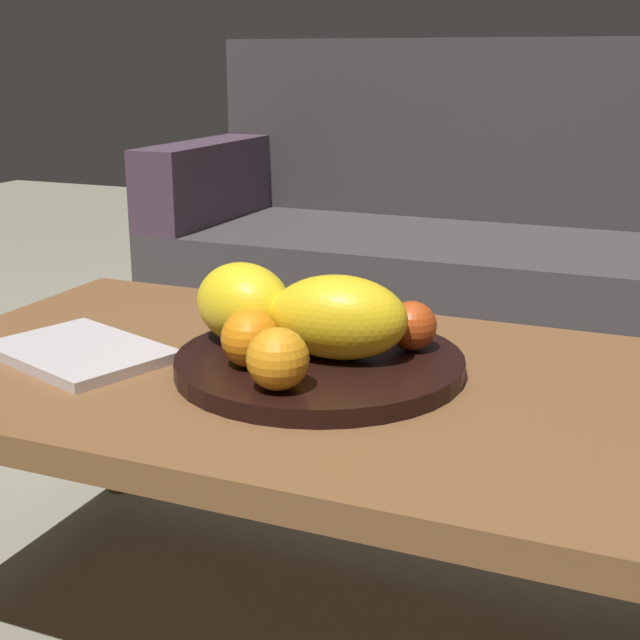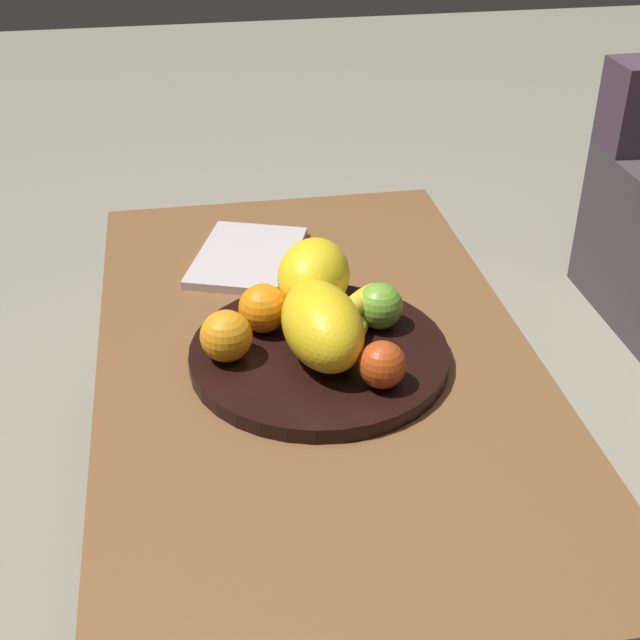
% 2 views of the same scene
% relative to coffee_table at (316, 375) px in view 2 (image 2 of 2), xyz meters
% --- Properties ---
extents(ground_plane, '(8.00, 8.00, 0.00)m').
position_rel_coffee_table_xyz_m(ground_plane, '(0.00, 0.00, -0.39)').
color(ground_plane, gray).
extents(coffee_table, '(1.17, 0.68, 0.43)m').
position_rel_coffee_table_xyz_m(coffee_table, '(0.00, 0.00, 0.00)').
color(coffee_table, brown).
rests_on(coffee_table, ground_plane).
extents(fruit_bowl, '(0.40, 0.40, 0.03)m').
position_rel_coffee_table_xyz_m(fruit_bowl, '(0.02, 0.00, 0.06)').
color(fruit_bowl, black).
rests_on(fruit_bowl, coffee_table).
extents(melon_large_front, '(0.20, 0.14, 0.11)m').
position_rel_coffee_table_xyz_m(melon_large_front, '(0.05, -0.00, 0.13)').
color(melon_large_front, yellow).
rests_on(melon_large_front, fruit_bowl).
extents(melon_smaller_beside, '(0.18, 0.16, 0.12)m').
position_rel_coffee_table_xyz_m(melon_smaller_beside, '(-0.10, 0.01, 0.13)').
color(melon_smaller_beside, yellow).
rests_on(melon_smaller_beside, fruit_bowl).
extents(orange_front, '(0.08, 0.08, 0.08)m').
position_rel_coffee_table_xyz_m(orange_front, '(-0.04, -0.08, 0.11)').
color(orange_front, orange).
rests_on(orange_front, fruit_bowl).
extents(orange_left, '(0.08, 0.08, 0.08)m').
position_rel_coffee_table_xyz_m(orange_left, '(0.03, -0.14, 0.11)').
color(orange_left, orange).
rests_on(orange_left, fruit_bowl).
extents(apple_front, '(0.07, 0.07, 0.07)m').
position_rel_coffee_table_xyz_m(apple_front, '(-0.02, 0.10, 0.11)').
color(apple_front, '#6CA632').
rests_on(apple_front, fruit_bowl).
extents(apple_left, '(0.07, 0.07, 0.07)m').
position_rel_coffee_table_xyz_m(apple_left, '(0.13, 0.07, 0.10)').
color(apple_left, '#B94216').
rests_on(apple_left, fruit_bowl).
extents(banana_bunch, '(0.17, 0.12, 0.06)m').
position_rel_coffee_table_xyz_m(banana_bunch, '(-0.00, 0.06, 0.09)').
color(banana_bunch, yellow).
rests_on(banana_bunch, fruit_bowl).
extents(magazine, '(0.30, 0.25, 0.02)m').
position_rel_coffee_table_xyz_m(magazine, '(-0.32, -0.08, 0.05)').
color(magazine, beige).
rests_on(magazine, coffee_table).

